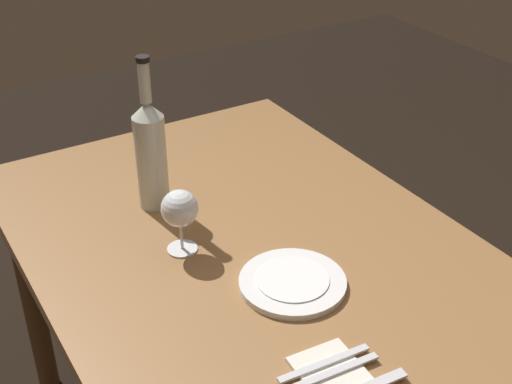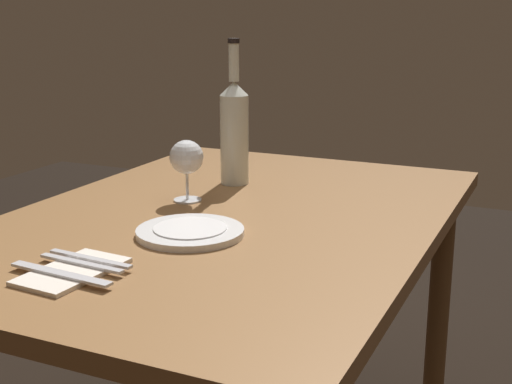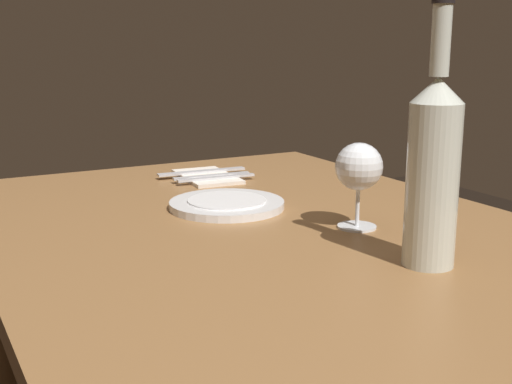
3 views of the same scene
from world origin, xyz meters
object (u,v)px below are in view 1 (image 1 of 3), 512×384
object	(u,v)px
wine_glass_left	(180,210)
wine_bottle	(151,152)
fork_inner	(333,373)
dinner_plate	(293,282)
fork_outer	(324,363)

from	to	relation	value
wine_glass_left	wine_bottle	world-z (taller)	wine_bottle
fork_inner	wine_bottle	bearing A→B (deg)	-177.39
dinner_plate	fork_inner	world-z (taller)	dinner_plate
fork_inner	dinner_plate	bearing A→B (deg)	161.58
wine_glass_left	dinner_plate	bearing A→B (deg)	31.31
wine_glass_left	fork_inner	size ratio (longest dim) A/B	0.81
fork_inner	fork_outer	distance (m)	0.02
dinner_plate	fork_outer	bearing A→B (deg)	-20.38
wine_glass_left	dinner_plate	size ratio (longest dim) A/B	0.67
fork_outer	fork_inner	bearing A→B (deg)	0.00
wine_glass_left	wine_bottle	distance (m)	0.21
dinner_plate	wine_bottle	bearing A→B (deg)	-165.36
wine_glass_left	dinner_plate	xyz separation A→B (m)	(0.22, 0.14, -0.09)
fork_inner	fork_outer	world-z (taller)	same
wine_bottle	fork_outer	bearing A→B (deg)	2.71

